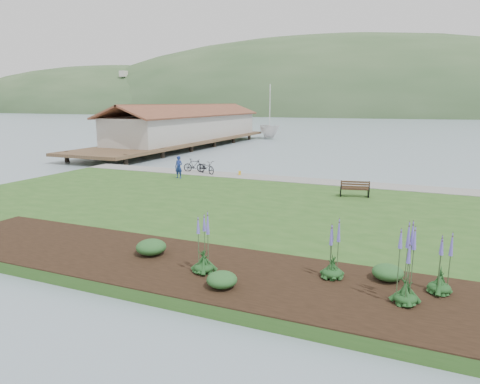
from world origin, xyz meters
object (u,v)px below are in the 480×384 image
(park_bench, at_px, (355,188))
(sailboat, at_px, (269,139))
(person, at_px, (179,165))
(bicycle_a, at_px, (207,167))

(park_bench, bearing_deg, sailboat, 102.94)
(sailboat, bearing_deg, person, -117.49)
(person, xyz_separation_m, sailboat, (-6.77, 38.68, -1.32))
(bicycle_a, bearing_deg, park_bench, -80.19)
(person, bearing_deg, bicycle_a, 71.04)
(park_bench, height_order, person, person)
(person, bearing_deg, sailboat, 101.79)
(park_bench, distance_m, person, 12.40)
(park_bench, distance_m, bicycle_a, 12.01)
(park_bench, relative_size, bicycle_a, 0.89)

